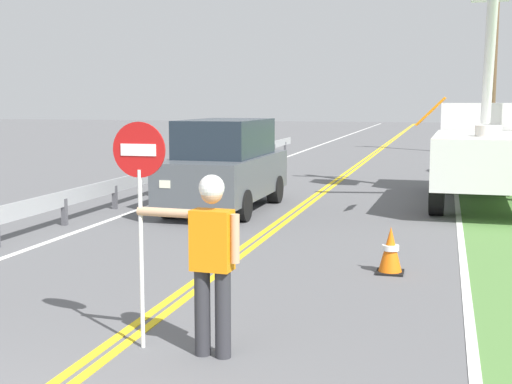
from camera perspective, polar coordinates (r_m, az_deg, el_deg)
name	(u,v)px	position (r m, az deg, el deg)	size (l,w,h in m)	color
centerline_yellow_left	(340,177)	(23.78, 6.79, 1.24)	(0.11, 110.00, 0.01)	yellow
centerline_yellow_right	(346,177)	(23.76, 7.22, 1.22)	(0.11, 110.00, 0.01)	yellow
edge_line_right	(455,180)	(23.55, 15.71, 0.95)	(0.12, 110.00, 0.01)	silver
edge_line_left	(239,174)	(24.53, -1.35, 1.47)	(0.12, 110.00, 0.01)	silver
flagger_worker	(211,254)	(6.99, -3.63, -4.97)	(1.09, 0.27, 1.83)	#2D2D33
stop_sign_paddle	(140,184)	(7.21, -9.35, 0.66)	(0.56, 0.04, 2.33)	silver
utility_bucket_truck	(484,145)	(18.61, 17.90, 3.61)	(2.80, 6.86, 5.78)	silver
oncoming_suv_nearest	(226,165)	(16.39, -2.45, 2.22)	(1.96, 4.63, 2.10)	#4C5156
utility_pole_mid	(494,64)	(34.79, 18.61, 9.78)	(1.80, 0.28, 8.05)	brown
traffic_cone_lead	(390,251)	(10.65, 10.77, -4.68)	(0.40, 0.40, 0.70)	orange
guardrail_left_shoulder	(169,173)	(20.02, -6.99, 1.56)	(0.10, 32.00, 0.71)	#9EA0A3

